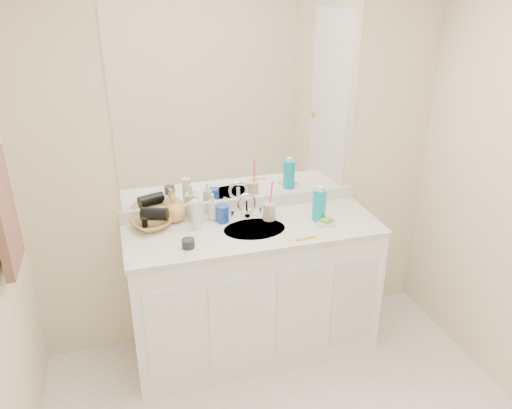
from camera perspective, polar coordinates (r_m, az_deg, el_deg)
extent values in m
cube|color=#F3E2BE|center=(3.08, -1.70, 4.94)|extent=(2.60, 0.02, 2.40)
cube|color=white|center=(3.19, -0.25, -9.94)|extent=(1.50, 0.55, 0.85)
cube|color=silver|center=(2.96, -0.27, -2.88)|extent=(1.52, 0.57, 0.03)
cube|color=silver|center=(3.17, -1.57, 0.07)|extent=(1.52, 0.03, 0.08)
cylinder|color=beige|center=(2.94, -0.16, -3.00)|extent=(0.37, 0.37, 0.02)
cylinder|color=silver|center=(3.07, -1.09, -0.41)|extent=(0.02, 0.02, 0.11)
cube|color=white|center=(2.97, -1.75, 11.47)|extent=(1.48, 0.01, 1.20)
cylinder|color=#1742A2|center=(3.01, -3.83, -1.07)|extent=(0.08, 0.08, 0.11)
cylinder|color=#C7A98D|center=(3.03, 1.51, -0.79)|extent=(0.08, 0.08, 0.10)
cylinder|color=#FC4290|center=(3.00, 1.71, 0.92)|extent=(0.03, 0.04, 0.21)
cylinder|color=#0E9CB2|center=(3.03, 7.24, -0.04)|extent=(0.11, 0.11, 0.20)
cube|color=silver|center=(3.02, 8.06, -2.11)|extent=(0.13, 0.11, 0.01)
cube|color=#6DCC31|center=(3.01, 8.08, -1.80)|extent=(0.08, 0.07, 0.02)
cube|color=orange|center=(2.84, 5.71, -3.86)|extent=(0.12, 0.03, 0.01)
cylinder|color=black|center=(2.75, -7.76, -4.42)|extent=(0.08, 0.08, 0.05)
cylinder|color=silver|center=(2.93, -6.81, -1.16)|extent=(0.06, 0.06, 0.18)
imported|color=silver|center=(3.03, -4.95, -0.25)|extent=(0.08, 0.08, 0.17)
imported|color=beige|center=(3.02, -6.92, -0.35)|extent=(0.10, 0.10, 0.17)
imported|color=tan|center=(3.04, -9.36, -0.41)|extent=(0.17, 0.17, 0.17)
imported|color=#B08A47|center=(3.00, -11.82, -2.20)|extent=(0.27, 0.27, 0.05)
cylinder|color=black|center=(2.97, -11.54, -1.06)|extent=(0.17, 0.12, 0.08)
cube|color=#52362C|center=(2.54, -26.82, -0.90)|extent=(0.04, 0.32, 0.55)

